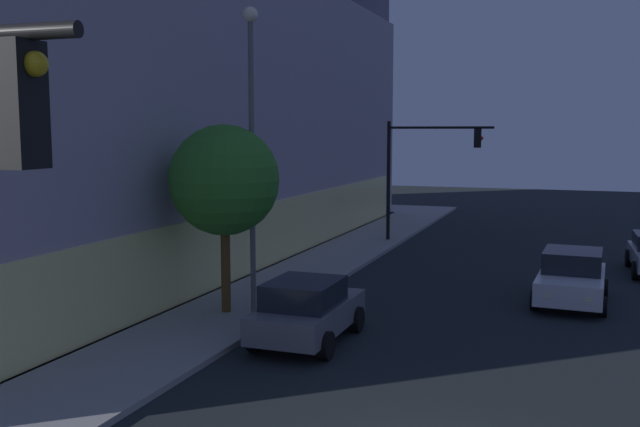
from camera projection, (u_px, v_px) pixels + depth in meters
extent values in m
cube|color=#4C4C51|center=(71.00, 248.00, 33.24)|extent=(38.02, 21.66, 0.15)
cube|color=#FEF091|center=(274.00, 230.00, 29.52)|extent=(33.86, 0.60, 2.52)
cube|color=#A499A9|center=(65.00, 115.00, 32.52)|extent=(37.62, 21.26, 12.20)
cube|color=black|center=(16.00, 105.00, 5.00)|extent=(0.33, 0.33, 0.90)
sphere|color=yellow|center=(35.00, 64.00, 4.91)|extent=(0.18, 0.18, 0.18)
cylinder|color=black|center=(388.00, 181.00, 35.05)|extent=(0.18, 0.18, 5.85)
cylinder|color=black|center=(440.00, 128.00, 33.97)|extent=(0.28, 5.03, 0.12)
cube|color=black|center=(478.00, 138.00, 33.48)|extent=(0.33, 0.33, 0.90)
sphere|color=red|center=(482.00, 138.00, 33.42)|extent=(0.18, 0.18, 0.18)
cylinder|color=#606060|center=(252.00, 169.00, 20.78)|extent=(0.16, 0.16, 8.53)
sphere|color=#F9EFC6|center=(250.00, 14.00, 20.27)|extent=(0.44, 0.44, 0.44)
cylinder|color=brown|center=(226.00, 268.00, 21.10)|extent=(0.28, 0.28, 2.64)
sphere|color=#327C27|center=(224.00, 180.00, 20.80)|extent=(3.26, 3.26, 3.26)
cube|color=slate|center=(308.00, 315.00, 18.66)|extent=(4.15, 1.92, 0.69)
cube|color=black|center=(304.00, 293.00, 18.29)|extent=(2.09, 1.72, 0.66)
cube|color=#F9F4CC|center=(315.00, 297.00, 20.74)|extent=(0.12, 0.20, 0.12)
cube|color=#F9F4CC|center=(352.00, 300.00, 20.35)|extent=(0.12, 0.20, 0.12)
cylinder|color=black|center=(293.00, 313.00, 20.22)|extent=(0.71, 0.24, 0.71)
cylinder|color=black|center=(357.00, 319.00, 19.58)|extent=(0.71, 0.24, 0.71)
cylinder|color=black|center=(255.00, 338.00, 17.82)|extent=(0.71, 0.24, 0.71)
cylinder|color=black|center=(326.00, 346.00, 17.18)|extent=(0.71, 0.24, 0.71)
cube|color=silver|center=(571.00, 283.00, 22.80)|extent=(4.47, 2.15, 0.70)
cube|color=black|center=(573.00, 260.00, 23.02)|extent=(2.26, 1.86, 0.67)
cube|color=#F9F4CC|center=(589.00, 299.00, 20.60)|extent=(0.13, 0.20, 0.12)
cube|color=#F9F4CC|center=(546.00, 296.00, 21.05)|extent=(0.13, 0.20, 0.12)
cylinder|color=black|center=(603.00, 306.00, 21.21)|extent=(0.62, 0.26, 0.61)
cylinder|color=black|center=(535.00, 300.00, 21.96)|extent=(0.62, 0.26, 0.61)
cylinder|color=black|center=(604.00, 288.00, 23.71)|extent=(0.62, 0.26, 0.61)
cylinder|color=black|center=(543.00, 283.00, 24.46)|extent=(0.62, 0.26, 0.61)
cylinder|color=black|center=(636.00, 270.00, 26.46)|extent=(0.70, 0.26, 0.69)
cylinder|color=black|center=(629.00, 258.00, 29.07)|extent=(0.70, 0.26, 0.69)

